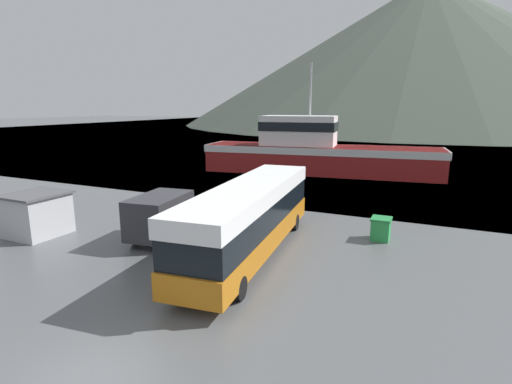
# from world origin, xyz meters

# --- Properties ---
(ground_plane) EXTENTS (400.00, 400.00, 0.00)m
(ground_plane) POSITION_xyz_m (0.00, 0.00, 0.00)
(ground_plane) COLOR #515456
(water_surface) EXTENTS (240.00, 240.00, 0.00)m
(water_surface) POSITION_xyz_m (0.00, 138.43, 0.00)
(water_surface) COLOR #3D5160
(water_surface) RESTS_ON ground
(hill_backdrop) EXTENTS (172.39, 172.39, 50.63)m
(hill_backdrop) POSITION_xyz_m (-0.99, 157.23, 25.31)
(hill_backdrop) COLOR #424C42
(hill_backdrop) RESTS_ON ground
(tour_bus) EXTENTS (3.92, 12.79, 3.35)m
(tour_bus) POSITION_xyz_m (-0.11, 9.80, 1.88)
(tour_bus) COLOR #B26614
(tour_bus) RESTS_ON ground
(delivery_van) EXTENTS (2.82, 5.51, 2.38)m
(delivery_van) POSITION_xyz_m (-5.27, 10.11, 1.26)
(delivery_van) COLOR #2D2D33
(delivery_van) RESTS_ON ground
(fishing_boat) EXTENTS (24.29, 8.12, 11.04)m
(fishing_boat) POSITION_xyz_m (-4.00, 33.57, 2.19)
(fishing_boat) COLOR maroon
(fishing_boat) RESTS_ON water_surface
(storage_bin) EXTENTS (1.00, 1.08, 1.19)m
(storage_bin) POSITION_xyz_m (5.18, 14.52, 0.60)
(storage_bin) COLOR green
(storage_bin) RESTS_ON ground
(dock_kiosk) EXTENTS (2.78, 2.94, 2.32)m
(dock_kiosk) POSITION_xyz_m (-11.81, 7.54, 1.17)
(dock_kiosk) COLOR #B2B2B7
(dock_kiosk) RESTS_ON ground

